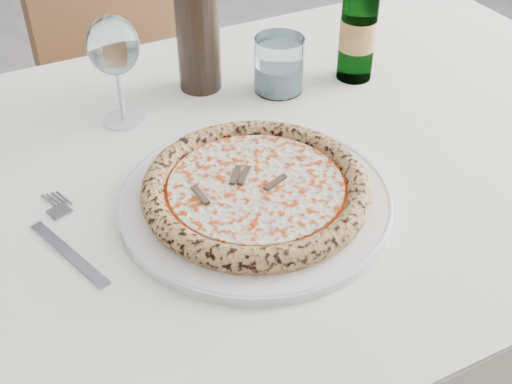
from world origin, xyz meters
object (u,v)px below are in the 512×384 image
at_px(wine_glass, 113,48).
at_px(beer_bottle, 359,26).
at_px(chair_far, 135,65).
at_px(dining_table, 233,208).
at_px(plate, 256,199).
at_px(wine_bottle, 197,18).
at_px(pizza, 256,188).
at_px(tumbler, 279,68).

height_order(wine_glass, beer_bottle, beer_bottle).
bearing_deg(chair_far, wine_glass, -101.93).
xyz_separation_m(dining_table, wine_glass, (-0.12, 0.17, 0.21)).
distance_m(plate, wine_bottle, 0.35).
distance_m(dining_table, pizza, 0.15).
height_order(chair_far, wine_bottle, wine_bottle).
bearing_deg(wine_glass, beer_bottle, -0.39).
distance_m(plate, wine_glass, 0.32).
relative_size(pizza, wine_glass, 1.73).
relative_size(plate, wine_bottle, 1.25).
bearing_deg(tumbler, plate, -118.16).
bearing_deg(beer_bottle, tumbler, 177.32).
distance_m(dining_table, beer_bottle, 0.38).
bearing_deg(tumbler, dining_table, -130.11).
relative_size(dining_table, tumbler, 16.42).
height_order(beer_bottle, wine_bottle, wine_bottle).
height_order(pizza, wine_glass, wine_glass).
bearing_deg(dining_table, wine_bottle, 83.65).
bearing_deg(wine_bottle, plate, -94.45).
bearing_deg(pizza, plate, -19.36).
bearing_deg(tumbler, chair_far, 102.74).
height_order(dining_table, plate, plate).
bearing_deg(pizza, chair_far, 89.45).
xyz_separation_m(chair_far, pizza, (-0.01, -0.89, 0.25)).
bearing_deg(beer_bottle, wine_glass, 179.61).
distance_m(pizza, beer_bottle, 0.40).
relative_size(pizza, wine_bottle, 1.03).
xyz_separation_m(dining_table, chair_far, (0.01, 0.79, -0.14)).
bearing_deg(dining_table, tumbler, 49.89).
xyz_separation_m(chair_far, plate, (-0.01, -0.89, 0.23)).
height_order(plate, wine_glass, wine_glass).
height_order(chair_far, tumbler, chair_far).
height_order(plate, tumbler, tumbler).
xyz_separation_m(wine_glass, beer_bottle, (0.41, -0.00, -0.03)).
bearing_deg(beer_bottle, dining_table, -149.82).
xyz_separation_m(plate, wine_glass, (-0.12, 0.27, 0.12)).
bearing_deg(wine_bottle, pizza, -94.45).
xyz_separation_m(dining_table, wine_bottle, (0.03, 0.23, 0.21)).
height_order(tumbler, wine_bottle, wine_bottle).
xyz_separation_m(chair_far, wine_glass, (-0.13, -0.62, 0.35)).
bearing_deg(chair_far, beer_bottle, -65.65).
bearing_deg(dining_table, pizza, -90.01).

